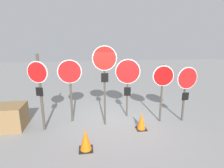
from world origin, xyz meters
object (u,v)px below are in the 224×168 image
at_px(stop_sign_4, 163,81).
at_px(stop_sign_5, 186,84).
at_px(stop_sign_3, 128,76).
at_px(traffic_cone_0, 141,121).
at_px(traffic_cone_1, 86,140).
at_px(storage_crate, 9,117).
at_px(stop_sign_1, 70,78).
at_px(stop_sign_0, 39,83).
at_px(stop_sign_2, 105,67).

bearing_deg(stop_sign_4, stop_sign_5, 4.89).
distance_m(stop_sign_3, traffic_cone_0, 1.70).
distance_m(stop_sign_3, stop_sign_5, 2.06).
distance_m(traffic_cone_1, storage_crate, 2.96).
distance_m(stop_sign_3, storage_crate, 4.27).
relative_size(stop_sign_1, traffic_cone_0, 3.81).
xyz_separation_m(traffic_cone_0, traffic_cone_1, (-1.82, -0.86, 0.01)).
height_order(traffic_cone_0, traffic_cone_1, traffic_cone_1).
bearing_deg(stop_sign_5, stop_sign_1, 166.87).
distance_m(traffic_cone_0, traffic_cone_1, 2.02).
distance_m(stop_sign_5, traffic_cone_0, 2.06).
bearing_deg(stop_sign_0, traffic_cone_0, 11.05).
relative_size(stop_sign_1, stop_sign_4, 1.08).
bearing_deg(stop_sign_0, stop_sign_4, 18.64).
relative_size(stop_sign_4, storage_crate, 2.08).
bearing_deg(stop_sign_0, stop_sign_1, 48.17).
xyz_separation_m(stop_sign_1, stop_sign_4, (3.14, -0.51, -0.10)).
distance_m(stop_sign_3, traffic_cone_1, 2.80).
bearing_deg(stop_sign_4, stop_sign_1, -179.86).
height_order(stop_sign_4, traffic_cone_1, stop_sign_4).
height_order(stop_sign_2, stop_sign_4, stop_sign_2).
bearing_deg(storage_crate, traffic_cone_1, -32.67).
bearing_deg(stop_sign_3, storage_crate, -166.04).
height_order(stop_sign_4, storage_crate, stop_sign_4).
height_order(stop_sign_1, stop_sign_5, stop_sign_1).
bearing_deg(stop_sign_4, traffic_cone_1, -144.97).
relative_size(stop_sign_0, stop_sign_4, 1.19).
relative_size(stop_sign_0, traffic_cone_0, 4.20).
bearing_deg(stop_sign_4, stop_sign_3, 159.86).
relative_size(stop_sign_2, traffic_cone_0, 4.60).
bearing_deg(storage_crate, stop_sign_1, 5.47).
bearing_deg(stop_sign_3, stop_sign_5, -9.60).
height_order(stop_sign_5, traffic_cone_1, stop_sign_5).
relative_size(stop_sign_0, storage_crate, 2.48).
distance_m(stop_sign_2, storage_crate, 3.57).
bearing_deg(stop_sign_5, stop_sign_2, 172.42).
relative_size(stop_sign_1, stop_sign_3, 1.01).
bearing_deg(storage_crate, stop_sign_2, -4.48).
bearing_deg(stop_sign_3, stop_sign_4, -19.71).
xyz_separation_m(stop_sign_0, traffic_cone_0, (3.18, -0.43, -1.30)).
bearing_deg(stop_sign_2, traffic_cone_1, -115.99).
distance_m(stop_sign_0, stop_sign_5, 4.88).
relative_size(stop_sign_5, storage_crate, 2.00).
height_order(stop_sign_0, traffic_cone_1, stop_sign_0).
bearing_deg(stop_sign_5, storage_crate, 171.45).
xyz_separation_m(stop_sign_0, stop_sign_2, (2.04, 0.06, 0.43)).
bearing_deg(stop_sign_2, storage_crate, 176.21).
bearing_deg(traffic_cone_1, stop_sign_1, 104.56).
xyz_separation_m(traffic_cone_1, storage_crate, (-2.49, 1.60, 0.10)).
xyz_separation_m(stop_sign_5, traffic_cone_1, (-3.52, -1.22, -1.10)).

